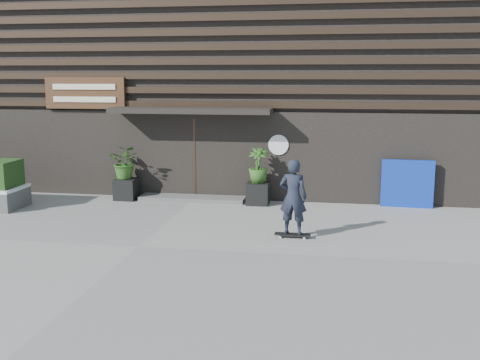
% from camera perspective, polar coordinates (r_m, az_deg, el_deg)
% --- Properties ---
extents(ground, '(80.00, 80.00, 0.00)m').
position_cam_1_polar(ground, '(12.17, -10.04, -6.51)').
color(ground, gray).
rests_on(ground, ground).
extents(entrance_step, '(3.00, 0.80, 0.12)m').
position_cam_1_polar(entrance_step, '(16.42, -4.70, -1.80)').
color(entrance_step, '#545351').
rests_on(entrance_step, ground).
extents(planter_pot_left, '(0.60, 0.60, 0.60)m').
position_cam_1_polar(planter_pot_left, '(16.75, -11.19, -0.88)').
color(planter_pot_left, black).
rests_on(planter_pot_left, ground).
extents(bamboo_left, '(0.86, 0.75, 0.96)m').
position_cam_1_polar(bamboo_left, '(16.62, -11.28, 1.76)').
color(bamboo_left, '#2D591E').
rests_on(bamboo_left, planter_pot_left).
extents(planter_pot_right, '(0.60, 0.60, 0.60)m').
position_cam_1_polar(planter_pot_right, '(15.82, 1.80, -1.34)').
color(planter_pot_right, black).
rests_on(planter_pot_right, ground).
extents(bamboo_right, '(0.54, 0.54, 0.96)m').
position_cam_1_polar(bamboo_right, '(15.69, 1.81, 1.45)').
color(bamboo_right, '#2D591E').
rests_on(bamboo_right, planter_pot_right).
extents(blue_tarp, '(1.37, 0.20, 1.28)m').
position_cam_1_polar(blue_tarp, '(16.03, 16.24, -0.35)').
color(blue_tarp, '#0C289F').
rests_on(blue_tarp, ground).
extents(building, '(18.00, 11.00, 8.00)m').
position_cam_1_polar(building, '(21.30, -1.25, 11.62)').
color(building, black).
rests_on(building, ground).
extents(skateboarder, '(0.78, 0.47, 1.74)m').
position_cam_1_polar(skateboarder, '(12.44, 5.29, -1.70)').
color(skateboarder, black).
rests_on(skateboarder, ground).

